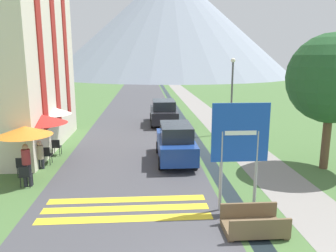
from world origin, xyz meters
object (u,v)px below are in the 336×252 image
Objects in this scene: cafe_chair_middle at (46,154)px; cafe_umbrella_rear_white at (49,110)px; cafe_umbrella_middle_red at (40,119)px; streetlamp at (232,89)px; parked_car_near at (176,142)px; person_standing_terrace at (26,162)px; road_sign at (240,142)px; footbridge at (254,225)px; person_seated_near at (40,153)px; parked_car_far at (164,112)px; cafe_umbrella_front_orange at (25,131)px; cafe_chair_near_left at (22,165)px; cafe_chair_nearest at (25,175)px; cafe_chair_far_right at (56,146)px; tree_by_path at (332,79)px.

cafe_chair_middle is 2.98m from cafe_umbrella_rear_white.
streetlamp is (10.39, 5.30, 0.80)m from cafe_umbrella_middle_red.
person_standing_terrace is at bearing -154.61° from parked_car_near.
parked_car_near is at bearing 105.84° from road_sign.
person_seated_near reaches higher than footbridge.
parked_car_far is 1.82× the size of cafe_umbrella_middle_red.
parked_car_far is at bearing 61.51° from cafe_umbrella_front_orange.
person_standing_terrace is at bearing -73.27° from cafe_umbrella_front_orange.
cafe_chair_near_left is at bearing -97.98° from cafe_umbrella_middle_red.
cafe_chair_nearest is (-6.02, -2.94, -0.40)m from parked_car_near.
cafe_umbrella_rear_white is 1.43× the size of person_standing_terrace.
cafe_umbrella_front_orange is at bearing -86.82° from cafe_umbrella_middle_red.
streetlamp reaches higher than cafe_chair_far_right.
tree_by_path reaches higher than person_seated_near.
parked_car_near is at bearing -20.03° from cafe_chair_far_right.
parked_car_far is at bearing 73.84° from cafe_chair_near_left.
cafe_chair_nearest is 0.14× the size of tree_by_path.
cafe_umbrella_middle_red is at bearing -116.15° from cafe_chair_far_right.
tree_by_path is (12.67, -0.79, 3.29)m from person_seated_near.
streetlamp is at bearing 39.39° from person_standing_terrace.
road_sign is 4.13× the size of cafe_chair_middle.
parked_car_far reaches higher than cafe_chair_far_right.
parked_car_near is 6.04m from cafe_chair_middle.
cafe_umbrella_middle_red reaches higher than cafe_chair_nearest.
cafe_chair_far_right is 4.16m from cafe_chair_nearest.
tree_by_path is (12.70, 0.68, 1.93)m from cafe_umbrella_front_orange.
parked_car_near is 1.76× the size of cafe_umbrella_rear_white.
cafe_chair_near_left is at bearing -164.81° from parked_car_near.
cafe_umbrella_middle_red is 0.51× the size of streetlamp.
cafe_chair_near_left is at bearing -145.88° from streetlamp.
cafe_umbrella_rear_white reaches higher than cafe_chair_nearest.
cafe_chair_near_left is 13.56m from tree_by_path.
cafe_umbrella_middle_red is 13.08m from tree_by_path.
footbridge is 8.11m from tree_by_path.
streetlamp is at bearing 27.04° from cafe_umbrella_middle_red.
road_sign is 8.28m from cafe_umbrella_front_orange.
parked_car_far is at bearing 69.25° from cafe_chair_nearest.
parked_car_near is (-1.52, 5.36, -1.38)m from road_sign.
parked_car_far is 10.85m from cafe_umbrella_middle_red.
cafe_chair_nearest is 1.71m from cafe_umbrella_front_orange.
parked_car_near is 6.40m from cafe_umbrella_middle_red.
cafe_chair_near_left is 0.14× the size of tree_by_path.
cafe_chair_middle is at bearing -80.39° from cafe_umbrella_rear_white.
cafe_umbrella_rear_white is 11.05m from streetlamp.
person_seated_near is (0.16, -0.91, -1.40)m from cafe_umbrella_middle_red.
footbridge is at bearing -48.24° from cafe_umbrella_rear_white.
cafe_umbrella_middle_red is 1.02× the size of cafe_umbrella_rear_white.
streetlamp is 7.50m from tree_by_path.
tree_by_path reaches higher than cafe_umbrella_middle_red.
cafe_chair_middle is (-7.63, 6.58, 0.29)m from footbridge.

